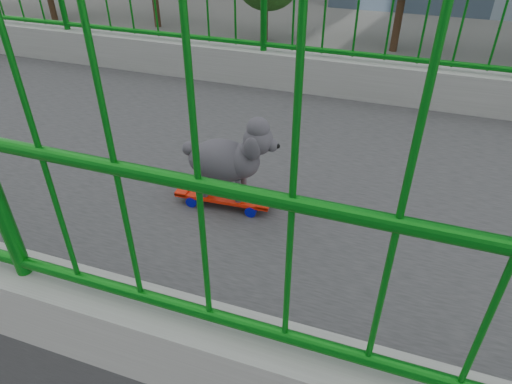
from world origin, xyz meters
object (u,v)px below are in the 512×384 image
object	(u,v)px
skateboard	(225,196)
car_0	(412,285)
car_1	(399,203)
car_6	(361,197)
car_2	(202,118)
poodle	(228,157)
car_3	(284,98)

from	to	relation	value
skateboard	car_0	xyz separation A→B (m)	(-6.39, 1.81, -6.34)
car_1	car_6	world-z (taller)	car_1
car_0	car_2	distance (m)	10.48
poodle	car_6	distance (m)	11.64
poodle	skateboard	bearing A→B (deg)	-90.00
car_2	car_6	xyz separation A→B (m)	(3.20, 6.64, -0.09)
car_2	car_6	distance (m)	7.38
poodle	car_6	world-z (taller)	poodle
car_1	car_2	distance (m)	8.37
car_1	car_2	world-z (taller)	car_2
car_0	car_6	bearing A→B (deg)	-152.74
poodle	car_0	xyz separation A→B (m)	(-6.39, 1.78, -6.60)
skateboard	car_1	world-z (taller)	skateboard
car_2	car_1	bearing A→B (deg)	-112.47
car_6	car_2	bearing A→B (deg)	-115.72
skateboard	poodle	bearing A→B (deg)	90.00
car_3	car_6	xyz separation A→B (m)	(6.40, 4.27, 0.01)
skateboard	car_2	xyz separation A→B (m)	(-12.79, -6.49, -6.26)
skateboard	car_3	distance (m)	17.69
car_2	car_6	world-z (taller)	car_2
car_3	poodle	bearing A→B (deg)	-165.49
poodle	car_2	world-z (taller)	poodle
car_0	car_6	distance (m)	3.60
car_1	car_3	bearing A→B (deg)	-140.05
skateboard	poodle	xyz separation A→B (m)	(-0.00, 0.03, 0.25)
skateboard	car_3	world-z (taller)	skateboard
skateboard	car_6	bearing A→B (deg)	175.41
car_3	car_6	distance (m)	7.69
skateboard	car_1	distance (m)	11.54
poodle	car_1	xyz separation A→B (m)	(-9.59, 1.22, -6.55)
car_0	car_3	xyz separation A→B (m)	(-9.60, -5.92, -0.02)
poodle	car_1	distance (m)	11.67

